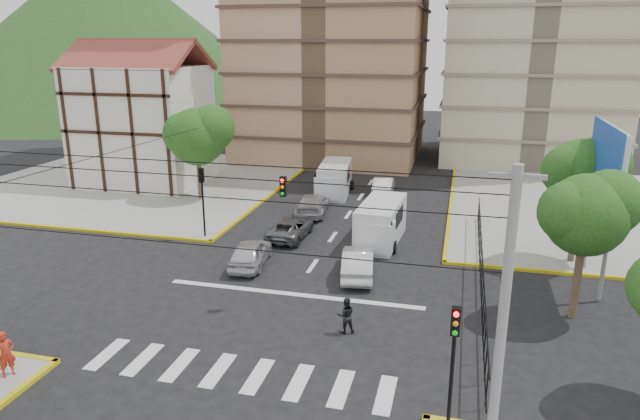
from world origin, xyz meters
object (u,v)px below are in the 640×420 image
(traffic_light_se, at_px, (453,351))
(car_silver_front_left, at_px, (250,253))
(van_left_lane, at_px, (334,180))
(car_white_front_right, at_px, (358,262))
(pedestrian_sw_corner, at_px, (6,354))
(pedestrian_crosswalk, at_px, (346,315))
(traffic_light_nw, at_px, (202,191))
(van_right_lane, at_px, (380,224))

(traffic_light_se, relative_size, car_silver_front_left, 1.01)
(van_left_lane, distance_m, car_white_front_right, 16.52)
(van_left_lane, bearing_deg, pedestrian_sw_corner, -107.65)
(van_left_lane, height_order, car_silver_front_left, van_left_lane)
(traffic_light_se, distance_m, van_left_lane, 29.66)
(traffic_light_se, distance_m, car_silver_front_left, 16.59)
(car_silver_front_left, distance_m, pedestrian_crosswalk, 9.08)
(traffic_light_nw, xyz_separation_m, pedestrian_sw_corner, (-0.27, -16.21, -2.08))
(pedestrian_sw_corner, bearing_deg, car_white_front_right, -10.31)
(car_silver_front_left, bearing_deg, traffic_light_nw, -45.41)
(traffic_light_nw, distance_m, car_silver_front_left, 6.16)
(car_silver_front_left, bearing_deg, van_left_lane, -100.82)
(traffic_light_nw, xyz_separation_m, car_white_front_right, (10.48, -3.51, -2.35))
(car_silver_front_left, relative_size, car_white_front_right, 0.95)
(van_right_lane, xyz_separation_m, car_white_front_right, (-0.40, -5.27, -0.48))
(pedestrian_crosswalk, bearing_deg, pedestrian_sw_corner, 9.00)
(pedestrian_sw_corner, distance_m, pedestrian_crosswalk, 13.10)
(car_silver_front_left, height_order, car_white_front_right, car_white_front_right)
(traffic_light_se, height_order, van_left_lane, traffic_light_se)
(traffic_light_nw, relative_size, car_white_front_right, 0.96)
(van_right_lane, relative_size, van_left_lane, 0.99)
(car_silver_front_left, distance_m, car_white_front_right, 6.05)
(van_left_lane, xyz_separation_m, pedestrian_sw_corner, (-5.86, -28.47, -0.21))
(car_white_front_right, height_order, pedestrian_sw_corner, pedestrian_sw_corner)
(traffic_light_se, height_order, traffic_light_nw, same)
(van_right_lane, xyz_separation_m, car_silver_front_left, (-6.45, -5.32, -0.50))
(traffic_light_nw, distance_m, car_white_front_right, 11.30)
(car_silver_front_left, bearing_deg, car_white_front_right, 173.87)
(traffic_light_nw, bearing_deg, car_white_front_right, -18.53)
(van_left_lane, bearing_deg, van_right_lane, -69.31)
(van_left_lane, bearing_deg, pedestrian_crosswalk, -81.93)
(van_left_lane, bearing_deg, car_white_front_right, -78.81)
(car_silver_front_left, relative_size, pedestrian_sw_corner, 2.47)
(traffic_light_se, bearing_deg, pedestrian_crosswalk, 127.34)
(traffic_light_se, xyz_separation_m, traffic_light_nw, (-15.60, 15.60, 0.00))
(traffic_light_nw, height_order, car_silver_front_left, traffic_light_nw)
(traffic_light_nw, relative_size, car_silver_front_left, 1.01)
(van_left_lane, height_order, car_white_front_right, van_left_lane)
(traffic_light_nw, bearing_deg, van_left_lane, 65.46)
(car_white_front_right, bearing_deg, traffic_light_nw, -27.69)
(traffic_light_se, height_order, van_right_lane, traffic_light_se)
(traffic_light_se, relative_size, van_right_lane, 0.76)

